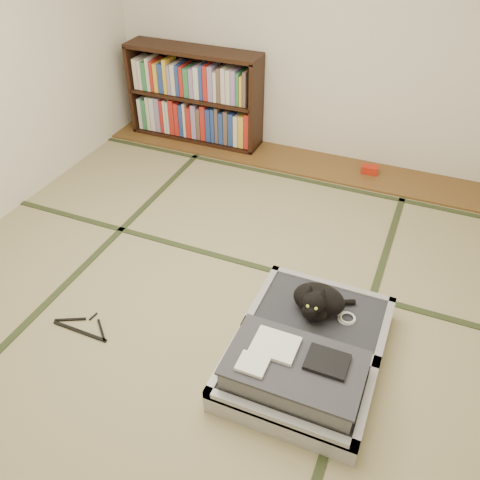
% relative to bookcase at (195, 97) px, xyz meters
% --- Properties ---
extents(floor, '(4.50, 4.50, 0.00)m').
position_rel_bookcase_xyz_m(floor, '(1.16, -2.07, -0.45)').
color(floor, tan).
rests_on(floor, ground).
extents(wood_strip, '(4.00, 0.50, 0.02)m').
position_rel_bookcase_xyz_m(wood_strip, '(1.16, -0.07, -0.44)').
color(wood_strip, brown).
rests_on(wood_strip, ground).
extents(red_item, '(0.16, 0.10, 0.07)m').
position_rel_bookcase_xyz_m(red_item, '(1.81, -0.04, -0.40)').
color(red_item, '#B3200E').
rests_on(red_item, wood_strip).
extents(room_shell, '(4.50, 4.50, 4.50)m').
position_rel_bookcase_xyz_m(room_shell, '(1.16, -2.07, 1.01)').
color(room_shell, white).
rests_on(room_shell, ground).
extents(tatami_borders, '(4.00, 4.50, 0.01)m').
position_rel_bookcase_xyz_m(tatami_borders, '(1.16, -1.58, -0.45)').
color(tatami_borders, '#2D381E').
rests_on(tatami_borders, ground).
extents(bookcase, '(1.35, 0.31, 0.92)m').
position_rel_bookcase_xyz_m(bookcase, '(0.00, 0.00, 0.00)').
color(bookcase, black).
rests_on(bookcase, wood_strip).
extents(suitcase, '(0.82, 1.10, 0.32)m').
position_rel_bookcase_xyz_m(suitcase, '(1.90, -2.40, -0.34)').
color(suitcase, '#AFAEB3').
rests_on(suitcase, floor).
extents(cat, '(0.37, 0.37, 0.30)m').
position_rel_bookcase_xyz_m(cat, '(1.89, -2.11, -0.18)').
color(cat, black).
rests_on(cat, suitcase).
extents(cable_coil, '(0.11, 0.11, 0.03)m').
position_rel_bookcase_xyz_m(cable_coil, '(2.07, -2.08, -0.28)').
color(cable_coil, white).
rests_on(cable_coil, suitcase).
extents(hanger, '(0.41, 0.19, 0.01)m').
position_rel_bookcase_xyz_m(hanger, '(0.53, -2.66, -0.44)').
color(hanger, black).
rests_on(hanger, floor).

